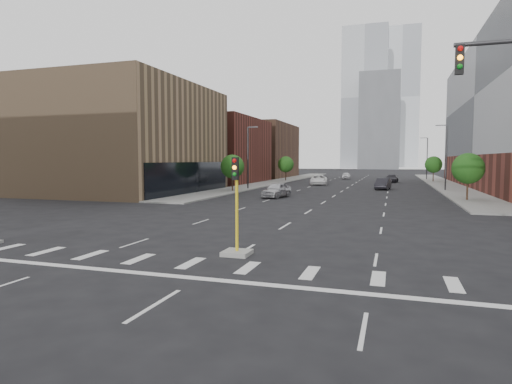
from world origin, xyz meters
The scene contains 22 objects.
ground centered at (0.00, 0.00, 0.00)m, with size 400.00×400.00×0.00m, color black.
sidewalk_left_far centered at (-15.00, 74.00, 0.07)m, with size 5.00×92.00×0.15m, color gray.
sidewalk_right_far centered at (15.00, 74.00, 0.07)m, with size 5.00×92.00×0.15m, color gray.
building_left_mid centered at (-27.50, 40.00, 7.00)m, with size 20.00×24.00×14.00m, color #937353.
building_left_far_a centered at (-27.50, 66.00, 6.00)m, with size 20.00×22.00×12.00m, color brown.
building_left_far_b centered at (-27.50, 92.00, 6.50)m, with size 20.00×24.00×13.00m, color brown.
tower_left centered at (-8.00, 220.00, 35.00)m, with size 22.00×22.00×70.00m, color #B2B7BC.
tower_right centered at (10.00, 260.00, 40.00)m, with size 20.00×20.00×80.00m, color #B2B7BC.
tower_mid centered at (0.00, 200.00, 22.00)m, with size 18.00×18.00×44.00m, color slate.
median_traffic_signal centered at (0.00, 8.97, 0.97)m, with size 1.20×1.20×4.40m.
streetlight_right_a centered at (13.41, 55.00, 5.01)m, with size 1.60×0.22×9.07m.
streetlight_right_b centered at (13.41, 90.00, 5.01)m, with size 1.60×0.22×9.07m.
streetlight_left centered at (-13.41, 50.00, 5.01)m, with size 1.60×0.22×9.07m.
tree_left_near centered at (-14.00, 45.00, 3.39)m, with size 3.20×3.20×4.85m.
tree_left_far centered at (-14.00, 75.00, 3.39)m, with size 3.20×3.20×4.85m.
tree_right_near centered at (14.00, 40.00, 3.39)m, with size 3.20×3.20×4.85m.
tree_right_far centered at (14.00, 80.00, 3.39)m, with size 3.20×3.20×4.85m.
car_near_left centered at (-6.05, 38.20, 0.86)m, with size 2.02×5.03×1.71m, color #B0B0B5.
car_mid_right centered at (5.26, 55.68, 0.82)m, with size 1.74×5.00×1.65m, color #232228.
car_far_left centered at (-5.59, 64.68, 0.84)m, with size 2.80×6.07×1.69m, color white.
car_deep_right centered at (6.39, 76.33, 0.75)m, with size 2.10×5.17×1.50m, color black.
car_distant centered at (-3.44, 88.91, 0.75)m, with size 1.78×4.43×1.51m, color silver.
Camera 1 is at (6.62, -8.82, 4.28)m, focal length 30.00 mm.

